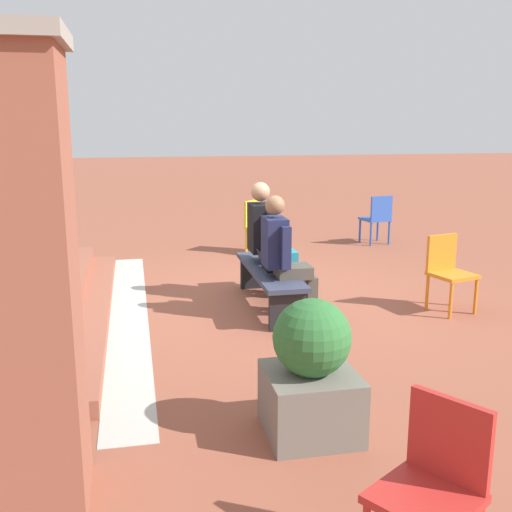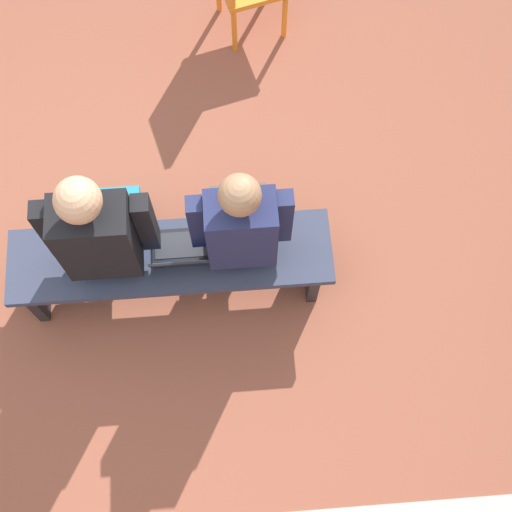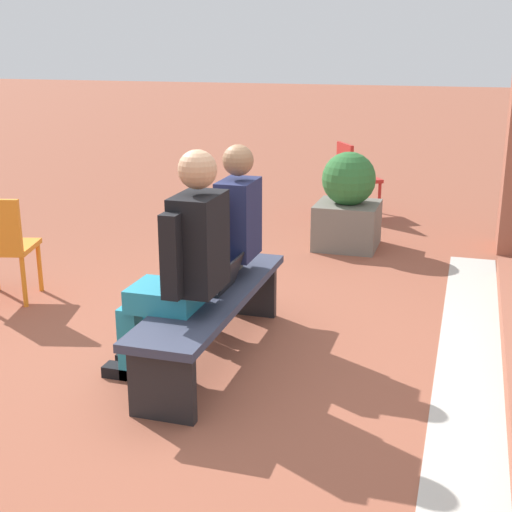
% 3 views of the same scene
% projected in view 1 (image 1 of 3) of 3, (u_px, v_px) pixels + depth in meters
% --- Properties ---
extents(ground_plane, '(60.00, 60.00, 0.00)m').
position_uv_depth(ground_plane, '(260.00, 302.00, 6.99)').
color(ground_plane, brown).
extents(concrete_strip, '(5.51, 0.40, 0.01)m').
position_uv_depth(concrete_strip, '(129.00, 315.00, 6.51)').
color(concrete_strip, '#B7B2A8').
rests_on(concrete_strip, ground).
extents(brick_steps, '(4.71, 0.60, 0.30)m').
position_uv_depth(brick_steps, '(76.00, 307.00, 6.37)').
color(brick_steps, '#93513D').
rests_on(brick_steps, ground).
extents(brick_pillar_left_of_steps, '(0.64, 0.64, 2.50)m').
position_uv_depth(brick_pillar_left_of_steps, '(19.00, 281.00, 3.06)').
color(brick_pillar_left_of_steps, '#93513D').
rests_on(brick_pillar_left_of_steps, ground).
extents(bench, '(1.80, 0.44, 0.45)m').
position_uv_depth(bench, '(270.00, 276.00, 6.74)').
color(bench, '#33384C').
rests_on(bench, ground).
extents(person_student, '(0.53, 0.67, 1.32)m').
position_uv_depth(person_student, '(284.00, 253.00, 6.29)').
color(person_student, '#4C473D').
rests_on(person_student, ground).
extents(person_adult, '(0.57, 0.72, 1.39)m').
position_uv_depth(person_adult, '(269.00, 238.00, 6.97)').
color(person_adult, teal).
rests_on(person_adult, ground).
extents(laptop, '(0.32, 0.29, 0.21)m').
position_uv_depth(laptop, '(270.00, 265.00, 6.64)').
color(laptop, black).
rests_on(laptop, bench).
extents(plastic_chair_near_bench_right, '(0.58, 0.58, 0.84)m').
position_uv_depth(plastic_chair_near_bench_right, '(435.00, 480.00, 2.70)').
color(plastic_chair_near_bench_right, red).
rests_on(plastic_chair_near_bench_right, ground).
extents(plastic_chair_far_right, '(0.59, 0.59, 0.84)m').
position_uv_depth(plastic_chair_far_right, '(258.00, 223.00, 9.51)').
color(plastic_chair_far_right, gold).
rests_on(plastic_chair_far_right, ground).
extents(plastic_chair_far_left, '(0.48, 0.48, 0.84)m').
position_uv_depth(plastic_chair_far_left, '(378.00, 216.00, 10.20)').
color(plastic_chair_far_left, '#2D56B7').
rests_on(plastic_chair_far_left, ground).
extents(plastic_chair_foreground, '(0.51, 0.51, 0.84)m').
position_uv_depth(plastic_chair_foreground, '(448.00, 268.00, 6.60)').
color(plastic_chair_foreground, orange).
rests_on(plastic_chair_foreground, ground).
extents(planter, '(0.60, 0.60, 0.94)m').
position_uv_depth(planter, '(311.00, 373.00, 3.96)').
color(planter, '#6B665B').
rests_on(planter, ground).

